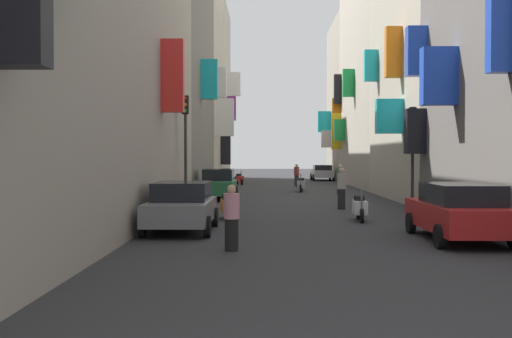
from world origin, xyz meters
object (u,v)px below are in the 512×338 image
object	(u,v)px
scooter_blue	(232,183)
scooter_silver	(301,184)
parked_car_silver	(322,172)
pedestrian_near_left	(232,218)
parked_car_green	(218,184)
scooter_white	(360,207)
scooter_red	(239,179)
pedestrian_mid_street	(297,175)
parked_car_grey	(182,206)
pedestrian_near_right	(342,188)
scooter_orange	(228,206)
parked_car_red	(459,211)
traffic_light_near_corner	(185,133)
traffic_light_far_corner	(413,140)
pedestrian_crossing	(340,179)

from	to	relation	value
scooter_blue	scooter_silver	size ratio (longest dim) A/B	0.99
parked_car_silver	pedestrian_near_left	world-z (taller)	pedestrian_near_left
parked_car_green	scooter_white	xyz separation A→B (m)	(5.68, -10.33, -0.34)
scooter_red	pedestrian_mid_street	distance (m)	4.80
scooter_silver	pedestrian_near_left	size ratio (longest dim) A/B	1.20
pedestrian_mid_street	parked_car_silver	bearing A→B (deg)	74.87
parked_car_grey	pedestrian_near_right	xyz separation A→B (m)	(5.71, 7.59, 0.11)
scooter_silver	pedestrian_mid_street	bearing A→B (deg)	89.41
scooter_orange	parked_car_red	bearing A→B (deg)	-39.91
traffic_light_near_corner	traffic_light_far_corner	size ratio (longest dim) A/B	1.11
scooter_white	traffic_light_far_corner	bearing A→B (deg)	54.42
scooter_blue	scooter_orange	xyz separation A→B (m)	(0.86, -18.07, -0.00)
parked_car_green	parked_car_silver	distance (m)	25.11
pedestrian_crossing	pedestrian_mid_street	distance (m)	9.57
scooter_orange	traffic_light_far_corner	xyz separation A→B (m)	(7.33, 3.29, 2.42)
parked_car_grey	traffic_light_far_corner	bearing A→B (deg)	38.80
scooter_blue	traffic_light_far_corner	world-z (taller)	traffic_light_far_corner
parked_car_green	scooter_silver	xyz separation A→B (m)	(4.67, 6.45, -0.34)
scooter_white	pedestrian_near_left	xyz separation A→B (m)	(-4.07, -6.66, 0.31)
scooter_orange	pedestrian_near_left	size ratio (longest dim) A/B	1.12
pedestrian_mid_street	traffic_light_near_corner	distance (m)	20.88
scooter_red	traffic_light_far_corner	world-z (taller)	traffic_light_far_corner
scooter_red	traffic_light_far_corner	size ratio (longest dim) A/B	0.45
parked_car_silver	pedestrian_crossing	bearing A→B (deg)	-92.49
pedestrian_near_right	scooter_silver	bearing A→B (deg)	94.53
parked_car_green	scooter_orange	world-z (taller)	parked_car_green
scooter_red	traffic_light_near_corner	distance (m)	22.31
pedestrian_near_right	traffic_light_near_corner	bearing A→B (deg)	-171.57
parked_car_red	pedestrian_near_right	world-z (taller)	pedestrian_near_right
scooter_blue	traffic_light_near_corner	xyz separation A→B (m)	(-1.05, -14.97, 2.70)
scooter_white	traffic_light_far_corner	xyz separation A→B (m)	(2.73, 3.82, 2.42)
scooter_orange	scooter_red	distance (m)	25.22
scooter_silver	scooter_orange	size ratio (longest dim) A/B	1.07
traffic_light_near_corner	scooter_white	bearing A→B (deg)	-29.14
scooter_blue	scooter_orange	bearing A→B (deg)	-87.28
parked_car_green	scooter_orange	bearing A→B (deg)	-83.70
scooter_white	traffic_light_far_corner	world-z (taller)	traffic_light_far_corner
parked_car_silver	scooter_silver	world-z (taller)	parked_car_silver
parked_car_silver	parked_car_red	bearing A→B (deg)	-90.13
scooter_blue	traffic_light_far_corner	size ratio (longest dim) A/B	0.44
traffic_light_near_corner	parked_car_red	bearing A→B (deg)	-45.49
scooter_blue	traffic_light_near_corner	bearing A→B (deg)	-94.00
pedestrian_near_left	pedestrian_near_right	xyz separation A→B (m)	(4.02, 11.25, 0.10)
pedestrian_mid_street	pedestrian_near_right	bearing A→B (deg)	-87.31
scooter_white	pedestrian_near_right	bearing A→B (deg)	90.61
parked_car_grey	scooter_orange	distance (m)	3.73
parked_car_silver	scooter_orange	bearing A→B (deg)	-100.96
scooter_white	traffic_light_near_corner	xyz separation A→B (m)	(-6.50, 3.63, 2.70)
parked_car_red	scooter_orange	distance (m)	8.41
parked_car_silver	pedestrian_near_right	size ratio (longest dim) A/B	2.39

